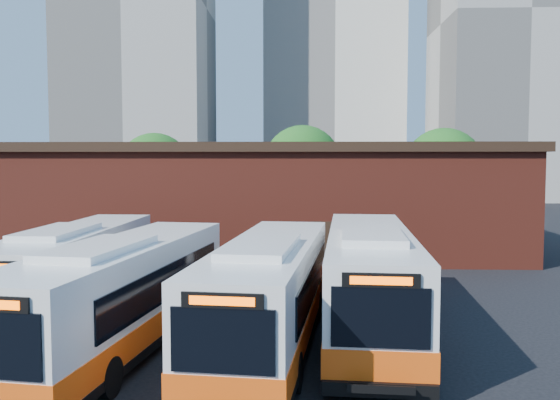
{
  "coord_description": "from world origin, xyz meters",
  "views": [
    {
      "loc": [
        1.92,
        -15.7,
        5.56
      ],
      "look_at": [
        1.1,
        6.76,
        3.98
      ],
      "focal_mm": 38.0,
      "sensor_mm": 36.0,
      "label": 1
    }
  ],
  "objects_px": {
    "bus_west": "(75,273)",
    "bus_east": "(369,283)",
    "bus_mideast": "(270,297)",
    "bus_midwest": "(123,299)",
    "transit_worker": "(214,356)"
  },
  "relations": [
    {
      "from": "bus_west",
      "to": "bus_east",
      "type": "xyz_separation_m",
      "value": [
        10.34,
        -1.91,
        0.09
      ]
    },
    {
      "from": "bus_west",
      "to": "bus_mideast",
      "type": "relative_size",
      "value": 0.96
    },
    {
      "from": "bus_west",
      "to": "bus_midwest",
      "type": "xyz_separation_m",
      "value": [
        3.01,
        -4.13,
        0.04
      ]
    },
    {
      "from": "bus_mideast",
      "to": "bus_midwest",
      "type": "bearing_deg",
      "value": -167.89
    },
    {
      "from": "transit_worker",
      "to": "bus_west",
      "type": "bearing_deg",
      "value": 41.06
    },
    {
      "from": "bus_west",
      "to": "bus_midwest",
      "type": "bearing_deg",
      "value": -52.98
    },
    {
      "from": "bus_east",
      "to": "bus_midwest",
      "type": "bearing_deg",
      "value": -158.9
    },
    {
      "from": "bus_midwest",
      "to": "transit_worker",
      "type": "distance_m",
      "value": 4.19
    },
    {
      "from": "bus_midwest",
      "to": "transit_worker",
      "type": "height_order",
      "value": "bus_midwest"
    },
    {
      "from": "bus_west",
      "to": "bus_east",
      "type": "height_order",
      "value": "bus_east"
    },
    {
      "from": "bus_east",
      "to": "transit_worker",
      "type": "bearing_deg",
      "value": -126.28
    },
    {
      "from": "bus_midwest",
      "to": "transit_worker",
      "type": "xyz_separation_m",
      "value": [
        3.05,
        -2.79,
        -0.69
      ]
    },
    {
      "from": "bus_midwest",
      "to": "transit_worker",
      "type": "relative_size",
      "value": 7.57
    },
    {
      "from": "bus_mideast",
      "to": "bus_east",
      "type": "distance_m",
      "value": 3.59
    },
    {
      "from": "bus_west",
      "to": "bus_midwest",
      "type": "height_order",
      "value": "bus_midwest"
    }
  ]
}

